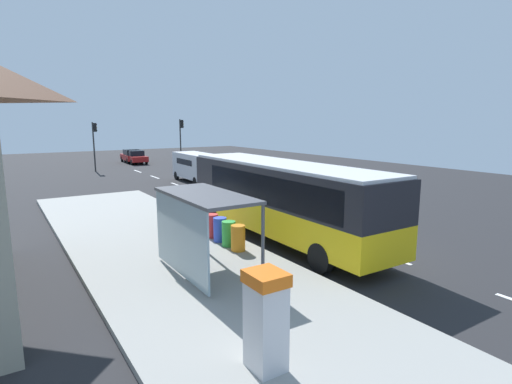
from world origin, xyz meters
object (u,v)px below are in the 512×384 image
(ticket_machine, at_px, (266,320))
(traffic_light_far_side, at_px, (95,139))
(white_van, at_px, (196,165))
(recycling_bin_orange, at_px, (238,238))
(traffic_light_near_side, at_px, (181,135))
(sedan_far, at_px, (132,156))
(bus_shelter, at_px, (196,214))
(recycling_bin_green, at_px, (229,234))
(bus, at_px, (281,196))
(recycling_bin_red, at_px, (212,226))
(recycling_bin_blue, at_px, (220,229))
(sedan_near, at_px, (135,157))

(ticket_machine, height_order, traffic_light_far_side, traffic_light_far_side)
(white_van, distance_m, recycling_bin_orange, 18.76)
(white_van, distance_m, traffic_light_near_side, 11.46)
(traffic_light_far_side, bearing_deg, sedan_far, 51.21)
(sedan_far, xyz_separation_m, ticket_machine, (-9.67, -42.37, 0.38))
(recycling_bin_orange, relative_size, bus_shelter, 0.24)
(recycling_bin_green, bearing_deg, bus, 1.38)
(sedan_far, bearing_deg, ticket_machine, -102.86)
(bus, bearing_deg, traffic_light_far_side, 92.79)
(bus, relative_size, recycling_bin_red, 11.60)
(bus_shelter, bearing_deg, recycling_bin_red, 56.82)
(white_van, height_order, traffic_light_far_side, traffic_light_far_side)
(sedan_far, bearing_deg, traffic_light_far_side, -128.79)
(recycling_bin_orange, distance_m, traffic_light_near_side, 30.14)
(white_van, bearing_deg, ticket_machine, -111.69)
(white_van, relative_size, bus_shelter, 1.31)
(bus, xyz_separation_m, white_van, (3.91, 16.86, -0.50))
(bus, relative_size, sedan_far, 2.46)
(recycling_bin_green, distance_m, recycling_bin_blue, 0.70)
(recycling_bin_orange, bearing_deg, sedan_far, 79.75)
(bus, height_order, recycling_bin_orange, bus)
(recycling_bin_green, relative_size, traffic_light_near_side, 0.19)
(sedan_near, distance_m, traffic_light_far_side, 7.93)
(white_van, xyz_separation_m, sedan_far, (0.10, 18.30, -0.55))
(recycling_bin_green, distance_m, traffic_light_far_side, 28.64)
(traffic_light_far_side, bearing_deg, recycling_bin_red, -92.33)
(ticket_machine, distance_m, recycling_bin_blue, 8.49)
(sedan_near, height_order, ticket_machine, ticket_machine)
(bus, bearing_deg, recycling_bin_red, 151.70)
(traffic_light_near_side, distance_m, traffic_light_far_side, 8.64)
(recycling_bin_green, bearing_deg, recycling_bin_orange, -90.00)
(sedan_near, xyz_separation_m, traffic_light_near_side, (3.20, -6.10, 2.56))
(traffic_light_far_side, bearing_deg, recycling_bin_blue, -92.27)
(sedan_far, bearing_deg, bus_shelter, -103.18)
(white_van, bearing_deg, recycling_bin_blue, -111.53)
(white_van, xyz_separation_m, ticket_machine, (-9.58, -24.07, -0.17))
(recycling_bin_blue, bearing_deg, bus, -14.42)
(recycling_bin_green, distance_m, traffic_light_near_side, 29.48)
(recycling_bin_blue, distance_m, recycling_bin_red, 0.70)
(recycling_bin_blue, height_order, traffic_light_far_side, traffic_light_far_side)
(sedan_far, distance_m, traffic_light_near_side, 8.56)
(recycling_bin_green, bearing_deg, ticket_machine, -113.94)
(sedan_far, xyz_separation_m, recycling_bin_blue, (-6.50, -34.52, -0.14))
(bus, xyz_separation_m, recycling_bin_green, (-2.49, -0.06, -1.19))
(recycling_bin_blue, distance_m, bus_shelter, 3.76)
(sedan_far, xyz_separation_m, traffic_light_near_side, (3.20, -7.51, 2.56))
(sedan_near, relative_size, recycling_bin_orange, 4.69)
(recycling_bin_red, bearing_deg, bus, -28.30)
(sedan_far, relative_size, recycling_bin_green, 4.72)
(bus, distance_m, bus_shelter, 5.13)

